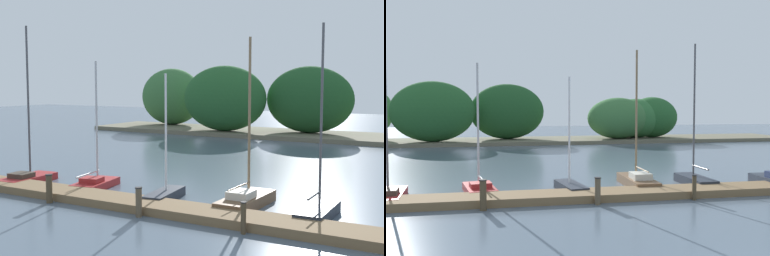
% 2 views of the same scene
% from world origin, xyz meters
% --- Properties ---
extents(dock_pier, '(26.00, 1.80, 0.35)m').
position_xyz_m(dock_pier, '(0.00, 10.86, 0.17)').
color(dock_pier, brown).
rests_on(dock_pier, ground).
extents(far_shore, '(56.45, 8.27, 6.84)m').
position_xyz_m(far_shore, '(-3.46, 40.63, 2.85)').
color(far_shore, '#66604C').
rests_on(far_shore, ground).
extents(sailboat_0, '(1.61, 3.52, 8.10)m').
position_xyz_m(sailboat_0, '(-11.53, 12.34, 0.39)').
color(sailboat_0, maroon).
rests_on(sailboat_0, ground).
extents(sailboat_1, '(1.79, 3.39, 6.25)m').
position_xyz_m(sailboat_1, '(-7.59, 13.10, 0.33)').
color(sailboat_1, maroon).
rests_on(sailboat_1, ground).
extents(sailboat_2, '(1.33, 3.08, 5.62)m').
position_xyz_m(sailboat_2, '(-3.23, 12.69, 0.32)').
color(sailboat_2, '#232833').
rests_on(sailboat_2, ground).
extents(sailboat_3, '(1.29, 4.00, 7.09)m').
position_xyz_m(sailboat_3, '(0.44, 13.32, 0.39)').
color(sailboat_3, brown).
rests_on(sailboat_3, ground).
extents(sailboat_4, '(1.11, 3.28, 7.46)m').
position_xyz_m(sailboat_4, '(3.55, 13.11, 0.38)').
color(sailboat_4, '#232833').
rests_on(sailboat_4, ground).
extents(mooring_piling_1, '(0.31, 0.31, 1.25)m').
position_xyz_m(mooring_piling_1, '(-7.29, 9.68, 0.63)').
color(mooring_piling_1, '#4C3D28').
rests_on(mooring_piling_1, ground).
extents(mooring_piling_2, '(0.28, 0.28, 1.18)m').
position_xyz_m(mooring_piling_2, '(-2.55, 9.74, 0.59)').
color(mooring_piling_2, brown).
rests_on(mooring_piling_2, ground).
extents(mooring_piling_3, '(0.21, 0.21, 1.13)m').
position_xyz_m(mooring_piling_3, '(1.88, 9.77, 0.57)').
color(mooring_piling_3, '#4C3D28').
rests_on(mooring_piling_3, ground).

